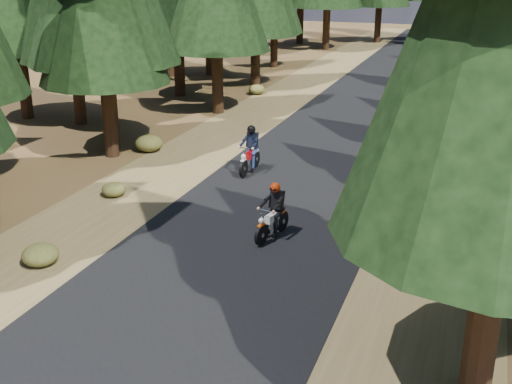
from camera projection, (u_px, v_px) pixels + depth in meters
ground at (235, 254)px, 15.58m from camera, size 120.00×120.00×0.00m
road at (294, 189)px, 19.99m from camera, size 6.00×100.00×0.01m
shoulder_l at (162, 173)px, 21.46m from camera, size 3.20×100.00×0.01m
shoulder_r at (447, 207)px, 18.52m from camera, size 3.20×100.00×0.01m
understory_shrubs at (350, 166)px, 21.30m from camera, size 14.48×32.41×0.61m
rider_lead at (272, 220)px, 16.33m from camera, size 0.81×1.70×1.45m
rider_follow at (250, 157)px, 21.36m from camera, size 0.55×1.77×1.57m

